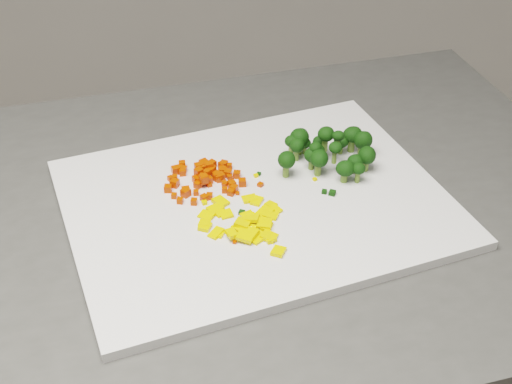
{
  "coord_description": "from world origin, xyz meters",
  "views": [
    {
      "loc": [
        0.19,
        -0.12,
        1.43
      ],
      "look_at": [
        0.21,
        0.56,
        0.92
      ],
      "focal_mm": 50.0,
      "sensor_mm": 36.0,
      "label": 1
    }
  ],
  "objects_px": {
    "pepper_pile": "(243,224)",
    "cutting_board": "(256,203)",
    "carrot_pile": "(202,174)",
    "broccoli_pile": "(323,148)"
  },
  "relations": [
    {
      "from": "carrot_pile",
      "to": "cutting_board",
      "type": "bearing_deg",
      "value": -28.1
    },
    {
      "from": "cutting_board",
      "to": "broccoli_pile",
      "type": "height_order",
      "value": "broccoli_pile"
    },
    {
      "from": "carrot_pile",
      "to": "broccoli_pile",
      "type": "xyz_separation_m",
      "value": [
        0.15,
        0.03,
        0.01
      ]
    },
    {
      "from": "pepper_pile",
      "to": "cutting_board",
      "type": "bearing_deg",
      "value": 74.64
    },
    {
      "from": "cutting_board",
      "to": "carrot_pile",
      "type": "distance_m",
      "value": 0.08
    },
    {
      "from": "cutting_board",
      "to": "pepper_pile",
      "type": "height_order",
      "value": "pepper_pile"
    },
    {
      "from": "broccoli_pile",
      "to": "carrot_pile",
      "type": "bearing_deg",
      "value": -167.72
    },
    {
      "from": "cutting_board",
      "to": "carrot_pile",
      "type": "xyz_separation_m",
      "value": [
        -0.06,
        0.03,
        0.02
      ]
    },
    {
      "from": "pepper_pile",
      "to": "broccoli_pile",
      "type": "xyz_separation_m",
      "value": [
        0.1,
        0.13,
        0.02
      ]
    },
    {
      "from": "cutting_board",
      "to": "carrot_pile",
      "type": "height_order",
      "value": "carrot_pile"
    }
  ]
}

